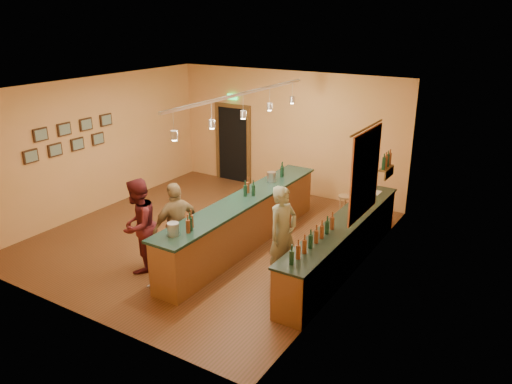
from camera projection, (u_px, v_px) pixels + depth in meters
The scene contains 17 objects.
floor at pixel (210, 236), 10.82m from camera, with size 7.00×7.00×0.00m, color #4E3416.
ceiling at pixel (205, 87), 9.73m from camera, with size 6.50×7.00×0.02m, color silver.
wall_back at pixel (287, 133), 13.08m from camera, with size 6.50×0.02×3.20m, color #D79E50.
wall_front at pixel (67, 223), 7.47m from camera, with size 6.50×0.02×3.20m, color #D79E50.
wall_left at pixel (98, 145), 11.87m from camera, with size 0.02×7.00×3.20m, color #D79E50.
wall_right at pixel (357, 193), 8.68m from camera, with size 0.02×7.00×3.20m, color #D79E50.
doorway at pixel (233, 142), 14.06m from camera, with size 1.15×0.09×2.48m.
tapestry at pixel (365, 174), 8.92m from camera, with size 0.03×1.40×1.60m, color #A92126.
bottle_shelf at pixel (387, 163), 10.22m from camera, with size 0.17×0.55×0.54m.
picture_grid at pixel (71, 137), 11.13m from camera, with size 0.06×2.20×0.70m, color #382111, non-canonical shape.
back_counter at pixel (342, 244), 9.33m from camera, with size 0.60×4.55×1.27m.
tasting_bar at pixel (244, 219), 10.17m from camera, with size 0.74×5.10×1.38m.
pendant_track at pixel (243, 102), 9.37m from camera, with size 0.11×4.60×0.50m.
bartender at pixel (283, 233), 8.83m from camera, with size 0.64×0.42×1.75m, color gray.
customer_a at pixel (138, 226), 9.13m from camera, with size 0.86×0.67×1.78m, color #59191E.
customer_b at pixel (177, 226), 9.21m from camera, with size 0.99×0.41×1.69m, color #997A51.
bar_stool at pixel (345, 202), 11.32m from camera, with size 0.32×0.32×0.66m.
Camera 1 is at (6.01, -7.87, 4.56)m, focal length 35.00 mm.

